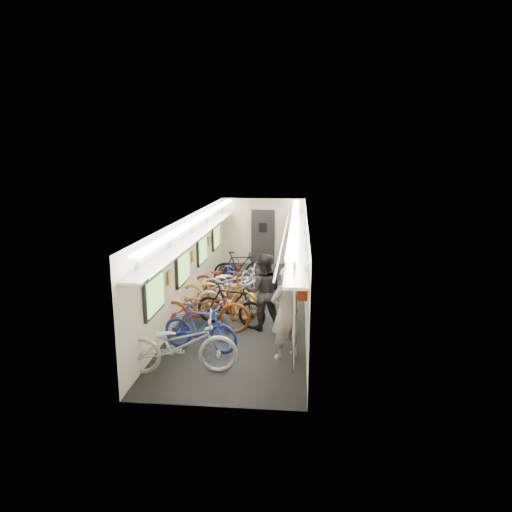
% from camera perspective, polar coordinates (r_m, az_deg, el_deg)
% --- Properties ---
extents(train_car_shell, '(10.00, 10.00, 10.00)m').
position_cam_1_polar(train_car_shell, '(12.44, -2.35, 2.09)').
color(train_car_shell, black).
rests_on(train_car_shell, ground).
extents(bicycle_0, '(2.17, 1.03, 1.10)m').
position_cam_1_polar(bicycle_0, '(8.46, -9.51, -10.85)').
color(bicycle_0, '#B2B3B7').
rests_on(bicycle_0, ground).
extents(bicycle_1, '(1.71, 0.87, 0.99)m').
position_cam_1_polar(bicycle_1, '(9.35, -7.01, -8.84)').
color(bicycle_1, '#1A2F9C').
rests_on(bicycle_1, ground).
extents(bicycle_2, '(2.10, 0.74, 1.10)m').
position_cam_1_polar(bicycle_2, '(10.29, -6.53, -6.52)').
color(bicycle_2, maroon).
rests_on(bicycle_2, ground).
extents(bicycle_3, '(1.79, 0.93, 1.03)m').
position_cam_1_polar(bicycle_3, '(10.58, -3.20, -6.11)').
color(bicycle_3, black).
rests_on(bicycle_3, ground).
extents(bicycle_4, '(2.30, 1.38, 1.14)m').
position_cam_1_polar(bicycle_4, '(11.24, -4.67, -4.74)').
color(bicycle_4, orange).
rests_on(bicycle_4, ground).
extents(bicycle_5, '(1.75, 0.50, 1.05)m').
position_cam_1_polar(bicycle_5, '(11.10, -3.08, -5.18)').
color(bicycle_5, silver).
rests_on(bicycle_5, ground).
extents(bicycle_6, '(1.94, 0.73, 1.01)m').
position_cam_1_polar(bicycle_6, '(12.37, -2.67, -3.44)').
color(bicycle_6, silver).
rests_on(bicycle_6, ground).
extents(bicycle_7, '(1.61, 0.96, 0.94)m').
position_cam_1_polar(bicycle_7, '(12.57, -2.48, -3.36)').
color(bicycle_7, '#1C2BA9').
rests_on(bicycle_7, ground).
extents(bicycle_8, '(1.92, 1.25, 0.95)m').
position_cam_1_polar(bicycle_8, '(13.01, -4.09, -2.80)').
color(bicycle_8, maroon).
rests_on(bicycle_8, ground).
extents(bicycle_9, '(1.67, 0.78, 0.97)m').
position_cam_1_polar(bicycle_9, '(14.34, -2.09, -1.34)').
color(bicycle_9, black).
rests_on(bicycle_9, ground).
extents(passenger_near, '(0.80, 0.74, 1.84)m').
position_cam_1_polar(passenger_near, '(8.85, 3.78, -7.06)').
color(passenger_near, gray).
rests_on(passenger_near, ground).
extents(passenger_mid, '(0.89, 0.72, 1.76)m').
position_cam_1_polar(passenger_mid, '(10.29, 0.98, -4.51)').
color(passenger_mid, black).
rests_on(passenger_mid, ground).
extents(backpack, '(0.27, 0.15, 0.38)m').
position_cam_1_polar(backpack, '(9.01, 5.74, -4.35)').
color(backpack, '#9E2A0F').
rests_on(backpack, passenger_near).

